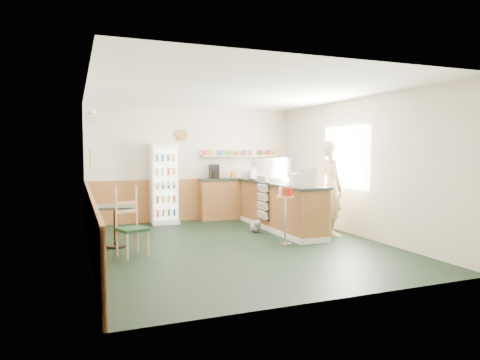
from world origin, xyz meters
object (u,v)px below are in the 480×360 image
cash_register (302,180)px  condiment_stand (285,206)px  drinks_fridge (164,184)px  cafe_table (116,218)px  shopkeeper (332,188)px  display_case (269,170)px  cafe_chair (131,220)px

cash_register → condiment_stand: size_ratio=0.42×
drinks_fridge → cafe_table: size_ratio=2.32×
shopkeeper → cafe_table: shopkeeper is taller
drinks_fridge → shopkeeper: (2.83, -2.59, 0.03)m
display_case → cash_register: size_ratio=2.02×
condiment_stand → cafe_chair: 2.68m
cash_register → cafe_table: 3.49m
cafe_table → drinks_fridge: bearing=59.0°
shopkeeper → condiment_stand: (-1.25, -0.41, -0.24)m
display_case → cafe_chair: (-3.22, -1.68, -0.68)m
condiment_stand → cafe_table: 2.99m
condiment_stand → drinks_fridge: bearing=117.9°
cash_register → shopkeeper: (0.70, 0.02, -0.19)m
display_case → cash_register: 1.47m
drinks_fridge → cafe_chair: size_ratio=1.66×
cash_register → condiment_stand: cash_register is taller
cafe_table → cafe_chair: (0.18, -0.72, 0.06)m
drinks_fridge → condiment_stand: bearing=-62.1°
cafe_chair → drinks_fridge: bearing=48.8°
condiment_stand → display_case: bearing=73.5°
drinks_fridge → cafe_chair: bearing=-111.0°
cafe_chair → cash_register: bearing=-16.4°
shopkeeper → condiment_stand: shopkeeper is taller
cafe_chair → cafe_table: bearing=83.9°
shopkeeper → cafe_chair: 3.94m
display_case → cafe_table: bearing=-164.2°
cafe_table → cafe_chair: size_ratio=0.71×
cafe_table → cafe_chair: bearing=-75.9°
display_case → condiment_stand: size_ratio=0.85×
cash_register → drinks_fridge: bearing=144.1°
condiment_stand → shopkeeper: bearing=18.0°
condiment_stand → cash_register: bearing=34.9°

